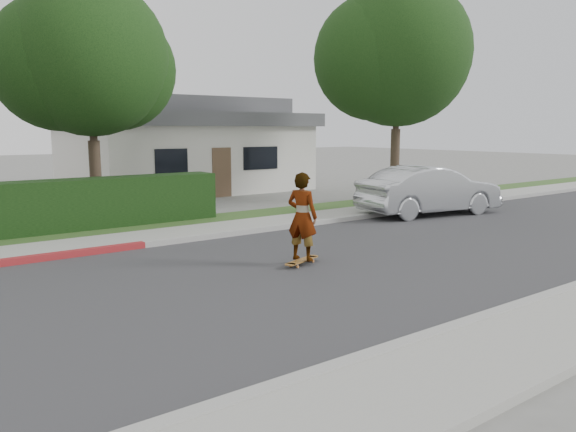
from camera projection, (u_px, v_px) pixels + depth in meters
ground at (182, 294)px, 9.88m from camera, size 120.00×120.00×0.00m
road at (182, 294)px, 9.88m from camera, size 60.00×8.00×0.01m
curb_near at (337, 368)px, 6.63m from camera, size 60.00×0.20×0.15m
sidewalk_near at (394, 399)px, 5.92m from camera, size 60.00×1.60×0.12m
curb_far at (103, 250)px, 13.11m from camera, size 60.00×0.20×0.15m
sidewalk_far at (91, 244)px, 13.83m from camera, size 60.00×1.60×0.12m
planting_strip at (72, 235)px, 15.10m from camera, size 60.00×1.60×0.10m
tree_center at (87, 63)px, 17.28m from camera, size 5.66×4.84×7.44m
tree_right at (394, 57)px, 21.71m from camera, size 6.32×5.60×8.56m
house at (183, 145)px, 26.95m from camera, size 10.60×8.60×4.30m
skateboard at (302, 261)px, 11.97m from camera, size 1.14×0.58×0.11m
skateboarder at (302, 216)px, 11.82m from camera, size 0.68×0.80×1.87m
car_silver at (430, 191)px, 18.90m from camera, size 5.24×2.59×1.65m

